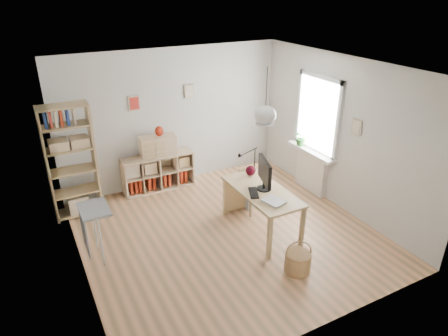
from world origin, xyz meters
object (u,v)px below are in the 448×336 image
desk (262,195)px  cube_shelf (157,174)px  tall_bookshelf (70,158)px  drawer_chest (158,146)px  monitor (265,173)px  chair (252,186)px  storage_chest (251,192)px

desk → cube_shelf: (-1.02, 2.23, -0.36)m
tall_bookshelf → drawer_chest: (1.62, 0.24, -0.17)m
desk → monitor: 0.38m
tall_bookshelf → chair: tall_bookshelf is taller
drawer_chest → storage_chest: bearing=-38.6°
cube_shelf → monitor: monitor is taller
monitor → desk: bearing=-151.2°
desk → monitor: size_ratio=2.61×
cube_shelf → chair: chair is taller
cube_shelf → desk: bearing=-65.4°
cube_shelf → monitor: (1.06, -2.22, 0.74)m
drawer_chest → desk: bearing=-60.6°
monitor → chair: bearing=92.3°
storage_chest → monitor: monitor is taller
tall_bookshelf → storage_chest: 3.25m
chair → storage_chest: (0.14, 0.24, -0.27)m
chair → monitor: monitor is taller
desk → drawer_chest: bearing=113.9°
storage_chest → chair: bearing=-130.1°
cube_shelf → monitor: size_ratio=2.44×
cube_shelf → tall_bookshelf: size_ratio=0.70×
desk → monitor: (0.04, 0.01, 0.38)m
drawer_chest → chair: bearing=-46.6°
cube_shelf → chair: size_ratio=1.74×
cube_shelf → drawer_chest: bearing=-37.4°
chair → monitor: 0.89m
storage_chest → drawer_chest: (-1.33, 1.29, 0.73)m
storage_chest → drawer_chest: bearing=126.5°
chair → drawer_chest: 1.99m
drawer_chest → monitor: bearing=-59.6°
chair → storage_chest: size_ratio=1.16×
cube_shelf → chair: bearing=-51.7°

